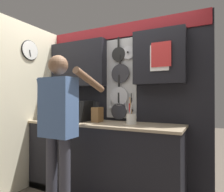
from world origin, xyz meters
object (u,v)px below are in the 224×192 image
(microwave, at_px, (73,111))
(person, at_px, (59,120))
(knife_block, at_px, (97,114))
(utensil_crock, at_px, (131,118))

(microwave, distance_m, person, 0.73)
(knife_block, xyz_separation_m, utensil_crock, (0.49, 0.00, -0.02))
(utensil_crock, distance_m, person, 0.87)
(knife_block, relative_size, utensil_crock, 0.83)
(microwave, relative_size, utensil_crock, 1.48)
(person, bearing_deg, utensil_crock, 48.78)
(knife_block, bearing_deg, microwave, -179.89)
(microwave, height_order, utensil_crock, utensil_crock)
(microwave, relative_size, knife_block, 1.78)
(microwave, bearing_deg, person, -64.60)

